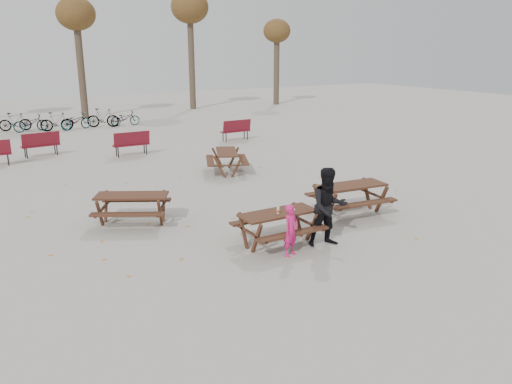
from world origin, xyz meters
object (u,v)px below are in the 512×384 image
food_tray (290,210)px  adult (329,207)px  child (291,230)px  main_picnic_table (278,220)px  picnic_table_far (227,162)px  soda_bottle (278,211)px  picnic_table_north (132,209)px  picnic_table_east (350,199)px

food_tray → adult: (0.63, -0.59, 0.12)m
child → adult: bearing=-18.7°
main_picnic_table → child: (-0.12, -0.69, -0.01)m
child → picnic_table_far: bearing=50.9°
soda_bottle → picnic_table_north: size_ratio=0.09×
picnic_table_far → food_tray: bearing=-171.9°
picnic_table_east → picnic_table_north: (-5.31, 2.24, -0.03)m
soda_bottle → picnic_table_north: soda_bottle is taller
adult → picnic_table_far: adult is taller
food_tray → soda_bottle: soda_bottle is taller
adult → picnic_table_east: adult is taller
main_picnic_table → picnic_table_north: bearing=128.8°
soda_bottle → child: size_ratio=0.15×
food_tray → picnic_table_north: size_ratio=0.10×
adult → picnic_table_east: bearing=51.2°
soda_bottle → picnic_table_north: (-2.40, 3.16, -0.46)m
main_picnic_table → food_tray: size_ratio=10.00×
picnic_table_far → picnic_table_east: bearing=-150.0°
adult → picnic_table_north: size_ratio=1.01×
child → picnic_table_far: child is taller
child → picnic_table_far: (2.28, 7.44, -0.19)m
soda_bottle → adult: size_ratio=0.09×
child → food_tray: bearing=34.6°
food_tray → child: child is taller
picnic_table_east → picnic_table_north: 5.77m
child → picnic_table_east: 3.34m
adult → child: bearing=-162.6°
food_tray → picnic_table_far: food_tray is taller
adult → picnic_table_far: size_ratio=1.00×
soda_bottle → picnic_table_east: bearing=17.4°
food_tray → child: bearing=-123.4°
food_tray → picnic_table_east: bearing=18.8°
child → picnic_table_east: (2.97, 1.51, -0.16)m
main_picnic_table → soda_bottle: soda_bottle is taller
food_tray → picnic_table_north: (-2.77, 3.11, -0.40)m
food_tray → picnic_table_far: 7.05m
picnic_table_far → child: bearing=-173.7°
soda_bottle → picnic_table_north: 3.99m
main_picnic_table → child: bearing=-99.9°
child → adult: size_ratio=0.64×
food_tray → child: 0.81m
soda_bottle → picnic_table_far: soda_bottle is taller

